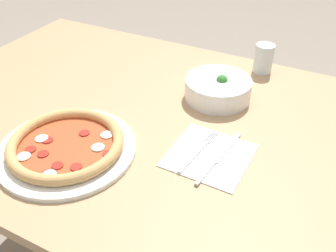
# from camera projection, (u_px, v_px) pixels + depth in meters

# --- Properties ---
(dining_table) EXTENTS (1.32, 0.91, 0.73)m
(dining_table) POSITION_uv_depth(u_px,v_px,m) (140.00, 138.00, 1.08)
(dining_table) COLOR tan
(dining_table) RESTS_ON ground_plane
(pizza) EXTENTS (0.33, 0.33, 0.04)m
(pizza) POSITION_uv_depth(u_px,v_px,m) (66.00, 146.00, 0.88)
(pizza) COLOR white
(pizza) RESTS_ON dining_table
(bowl) EXTENTS (0.19, 0.19, 0.08)m
(bowl) POSITION_uv_depth(u_px,v_px,m) (218.00, 87.00, 1.07)
(bowl) COLOR white
(bowl) RESTS_ON dining_table
(napkin) EXTENTS (0.19, 0.19, 0.00)m
(napkin) POSITION_uv_depth(u_px,v_px,m) (210.00, 155.00, 0.88)
(napkin) COLOR white
(napkin) RESTS_ON dining_table
(fork) EXTENTS (0.03, 0.18, 0.00)m
(fork) POSITION_uv_depth(u_px,v_px,m) (199.00, 151.00, 0.89)
(fork) COLOR silver
(fork) RESTS_ON napkin
(knife) EXTENTS (0.03, 0.21, 0.01)m
(knife) POSITION_uv_depth(u_px,v_px,m) (217.00, 159.00, 0.86)
(knife) COLOR silver
(knife) RESTS_ON napkin
(glass) EXTENTS (0.06, 0.06, 0.09)m
(glass) POSITION_uv_depth(u_px,v_px,m) (264.00, 58.00, 1.19)
(glass) COLOR silver
(glass) RESTS_ON dining_table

